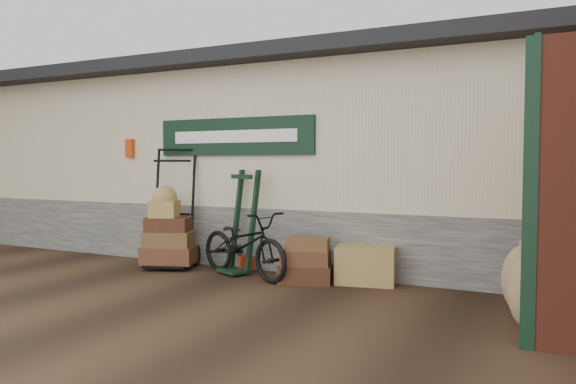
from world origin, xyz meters
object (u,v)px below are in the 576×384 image
object	(u,v)px
suitcase_stack	(306,260)
wicker_hamper	(366,265)
porter_trolley	(173,206)
bicycle	(244,240)
green_barrow	(242,222)

from	to	relation	value
suitcase_stack	wicker_hamper	world-z (taller)	suitcase_stack
suitcase_stack	wicker_hamper	xyz separation A→B (m)	(0.72, 0.31, -0.06)
porter_trolley	bicycle	world-z (taller)	porter_trolley
green_barrow	suitcase_stack	size ratio (longest dim) A/B	2.15
green_barrow	porter_trolley	bearing A→B (deg)	-154.08
wicker_hamper	bicycle	size ratio (longest dim) A/B	0.43
porter_trolley	suitcase_stack	size ratio (longest dim) A/B	2.68
porter_trolley	bicycle	xyz separation A→B (m)	(1.36, -0.19, -0.41)
green_barrow	suitcase_stack	distance (m)	1.18
porter_trolley	wicker_hamper	distance (m)	3.07
suitcase_stack	green_barrow	bearing A→B (deg)	170.22
wicker_hamper	suitcase_stack	bearing A→B (deg)	-156.33
suitcase_stack	wicker_hamper	bearing A→B (deg)	23.67
suitcase_stack	bicycle	size ratio (longest dim) A/B	0.39
suitcase_stack	bicycle	distance (m)	0.94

